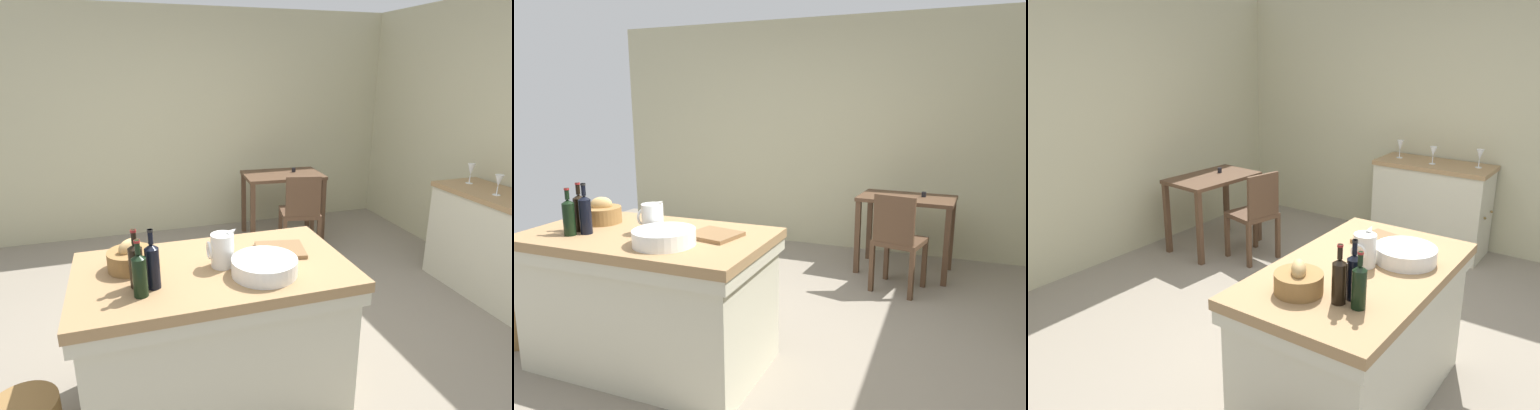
{
  "view_description": "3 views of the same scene",
  "coord_description": "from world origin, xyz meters",
  "views": [
    {
      "loc": [
        -0.77,
        -2.59,
        1.93
      ],
      "look_at": [
        0.21,
        0.46,
        0.91
      ],
      "focal_mm": 30.13,
      "sensor_mm": 36.0,
      "label": 1
    },
    {
      "loc": [
        1.41,
        -2.79,
        1.65
      ],
      "look_at": [
        0.1,
        0.56,
        0.89
      ],
      "focal_mm": 33.24,
      "sensor_mm": 36.0,
      "label": 2
    },
    {
      "loc": [
        -2.75,
        -1.66,
        2.11
      ],
      "look_at": [
        0.21,
        0.47,
        0.94
      ],
      "focal_mm": 36.49,
      "sensor_mm": 36.0,
      "label": 3
    }
  ],
  "objects": [
    {
      "name": "wash_bowl",
      "position": [
        -0.09,
        -0.61,
        0.92
      ],
      "size": [
        0.36,
        0.36,
        0.09
      ],
      "primitive_type": "cylinder",
      "color": "white",
      "rests_on": "island_table"
    },
    {
      "name": "ground_plane",
      "position": [
        0.0,
        0.0,
        0.0
      ],
      "size": [
        6.76,
        6.76,
        0.0
      ],
      "primitive_type": "plane",
      "color": "gray"
    },
    {
      "name": "writing_desk",
      "position": [
        1.0,
        1.94,
        0.64
      ],
      "size": [
        0.94,
        0.62,
        0.82
      ],
      "color": "#513826",
      "rests_on": "ground"
    },
    {
      "name": "wine_glass_middle",
      "position": [
        2.28,
        0.46,
        1.05
      ],
      "size": [
        0.07,
        0.07,
        0.19
      ],
      "color": "white",
      "rests_on": "side_cabinet"
    },
    {
      "name": "pitcher",
      "position": [
        -0.28,
        -0.44,
        0.97
      ],
      "size": [
        0.17,
        0.13,
        0.23
      ],
      "color": "white",
      "rests_on": "island_table"
    },
    {
      "name": "wine_bottle_green",
      "position": [
        -0.73,
        -0.65,
        0.99
      ],
      "size": [
        0.07,
        0.07,
        0.29
      ],
      "color": "black",
      "rests_on": "island_table"
    },
    {
      "name": "wine_glass_left",
      "position": [
        2.2,
        0.08,
        1.04
      ],
      "size": [
        0.07,
        0.07,
        0.17
      ],
      "color": "white",
      "rests_on": "side_cabinet"
    },
    {
      "name": "cutting_board",
      "position": [
        0.1,
        -0.36,
        0.88
      ],
      "size": [
        0.33,
        0.3,
        0.02
      ],
      "primitive_type": "cube",
      "rotation": [
        0.0,
        0.0,
        -0.2
      ],
      "color": "brown",
      "rests_on": "island_table"
    },
    {
      "name": "wall_back",
      "position": [
        0.0,
        2.6,
        1.3
      ],
      "size": [
        5.32,
        0.12,
        2.6
      ],
      "primitive_type": "cube",
      "color": "#B7B28E",
      "rests_on": "ground"
    },
    {
      "name": "wooden_chair",
      "position": [
        0.99,
        1.37,
        0.49
      ],
      "size": [
        0.48,
        0.48,
        0.9
      ],
      "color": "#513826",
      "rests_on": "ground"
    },
    {
      "name": "island_table",
      "position": [
        -0.33,
        -0.44,
        0.47
      ],
      "size": [
        1.52,
        0.87,
        0.87
      ],
      "color": "#99754C",
      "rests_on": "ground"
    },
    {
      "name": "wall_right",
      "position": [
        2.6,
        0.0,
        1.3
      ],
      "size": [
        0.12,
        5.2,
        2.6
      ],
      "primitive_type": "cube",
      "color": "#B7B28E",
      "rests_on": "ground"
    },
    {
      "name": "bread_basket",
      "position": [
        -0.77,
        -0.33,
        0.94
      ],
      "size": [
        0.25,
        0.25,
        0.18
      ],
      "color": "olive",
      "rests_on": "island_table"
    },
    {
      "name": "wine_bottle_amber",
      "position": [
        -0.75,
        -0.55,
        1.0
      ],
      "size": [
        0.07,
        0.07,
        0.31
      ],
      "color": "black",
      "rests_on": "island_table"
    },
    {
      "name": "wine_glass_far_left",
      "position": [
        2.31,
        -0.34,
        1.04
      ],
      "size": [
        0.07,
        0.07,
        0.18
      ],
      "color": "white",
      "rests_on": "side_cabinet"
    },
    {
      "name": "wine_bottle_dark",
      "position": [
        -0.67,
        -0.58,
        1.0
      ],
      "size": [
        0.07,
        0.07,
        0.31
      ],
      "color": "black",
      "rests_on": "island_table"
    },
    {
      "name": "side_cabinet",
      "position": [
        2.26,
        0.08,
        0.46
      ],
      "size": [
        0.52,
        1.15,
        0.92
      ],
      "color": "#99754C",
      "rests_on": "ground"
    }
  ]
}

